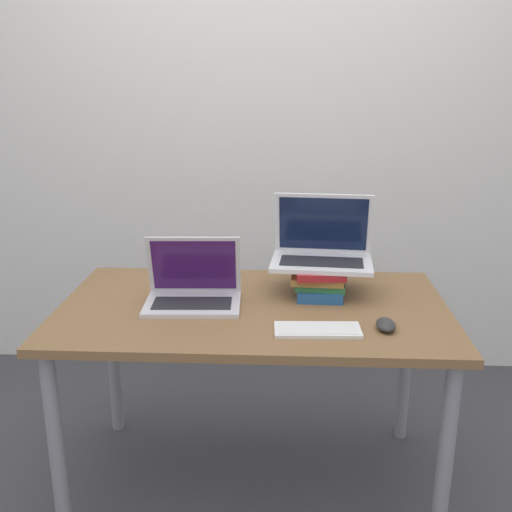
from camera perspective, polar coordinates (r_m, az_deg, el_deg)
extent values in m
cube|color=silver|center=(2.98, 0.84, 14.13)|extent=(8.00, 0.05, 2.70)
cube|color=brown|center=(2.10, -0.26, -5.08)|extent=(1.35, 0.78, 0.03)
cylinder|color=gray|center=(2.12, -18.47, -17.01)|extent=(0.05, 0.05, 0.69)
cylinder|color=gray|center=(2.05, 17.57, -18.09)|extent=(0.05, 0.05, 0.69)
cylinder|color=gray|center=(2.65, -13.44, -9.27)|extent=(0.05, 0.05, 0.69)
cylinder|color=gray|center=(2.60, 14.05, -9.86)|extent=(0.05, 0.05, 0.69)
cube|color=silver|center=(2.10, -6.05, -4.58)|extent=(0.34, 0.24, 0.02)
cube|color=#232328|center=(2.08, -6.10, -4.49)|extent=(0.28, 0.13, 0.00)
cube|color=silver|center=(2.14, -5.92, -0.83)|extent=(0.33, 0.08, 0.22)
cube|color=#381451|center=(2.13, -5.93, -0.90)|extent=(0.30, 0.07, 0.19)
cube|color=#235693|center=(2.23, 6.07, -2.98)|extent=(0.17, 0.27, 0.04)
cube|color=#33753D|center=(2.21, 6.16, -2.32)|extent=(0.19, 0.23, 0.02)
cube|color=olive|center=(2.21, 5.88, -1.75)|extent=(0.20, 0.24, 0.02)
cube|color=maroon|center=(2.20, 5.97, -1.11)|extent=(0.19, 0.27, 0.03)
cube|color=silver|center=(2.19, 6.26, -0.65)|extent=(0.38, 0.27, 0.02)
cube|color=#232328|center=(2.18, 6.25, -0.53)|extent=(0.31, 0.15, 0.00)
cube|color=silver|center=(2.25, 6.42, 3.09)|extent=(0.37, 0.09, 0.23)
cube|color=#0F1938|center=(2.24, 6.41, 3.04)|extent=(0.33, 0.07, 0.21)
cube|color=white|center=(1.90, 5.88, -7.03)|extent=(0.27, 0.12, 0.01)
cube|color=silver|center=(1.90, 5.89, -6.84)|extent=(0.25, 0.10, 0.00)
ellipsoid|color=#2D2D2D|center=(1.95, 12.26, -6.40)|extent=(0.06, 0.10, 0.03)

